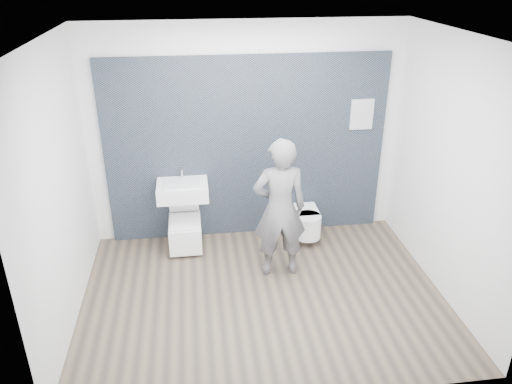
{
  "coord_description": "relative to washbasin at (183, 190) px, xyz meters",
  "views": [
    {
      "loc": [
        -0.68,
        -4.53,
        3.44
      ],
      "look_at": [
        0.0,
        0.6,
        1.0
      ],
      "focal_mm": 35.0,
      "sensor_mm": 36.0,
      "label": 1
    }
  ],
  "objects": [
    {
      "name": "visitor",
      "position": [
        1.1,
        -0.76,
        0.05
      ],
      "size": [
        0.62,
        0.41,
        1.69
      ],
      "primitive_type": "imported",
      "rotation": [
        0.0,
        0.0,
        3.14
      ],
      "color": "slate",
      "rests_on": "ground"
    },
    {
      "name": "tile_wall",
      "position": [
        0.85,
        0.27,
        -0.8
      ],
      "size": [
        3.6,
        0.06,
        2.4
      ],
      "primitive_type": "cube",
      "color": "black",
      "rests_on": "ground"
    },
    {
      "name": "washbasin",
      "position": [
        0.0,
        0.0,
        0.0
      ],
      "size": [
        0.63,
        0.47,
        0.47
      ],
      "color": "white",
      "rests_on": "ground"
    },
    {
      "name": "room_shell",
      "position": [
        0.85,
        -1.2,
        0.94
      ],
      "size": [
        4.0,
        4.0,
        4.0
      ],
      "color": "silver",
      "rests_on": "ground"
    },
    {
      "name": "toilet_rounded",
      "position": [
        1.59,
        -0.06,
        -0.54
      ],
      "size": [
        0.35,
        0.59,
        0.32
      ],
      "color": "white",
      "rests_on": "ground"
    },
    {
      "name": "toilet_square",
      "position": [
        0.0,
        -0.05,
        -0.56
      ],
      "size": [
        0.41,
        0.59,
        0.72
      ],
      "color": "white",
      "rests_on": "ground"
    },
    {
      "name": "ground",
      "position": [
        0.85,
        -1.2,
        -0.8
      ],
      "size": [
        4.0,
        4.0,
        0.0
      ],
      "primitive_type": "plane",
      "color": "brown",
      "rests_on": "ground"
    },
    {
      "name": "info_placard",
      "position": [
        2.33,
        0.22,
        -0.8
      ],
      "size": [
        0.3,
        0.03,
        0.39
      ],
      "primitive_type": "cube",
      "color": "white",
      "rests_on": "ground"
    }
  ]
}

